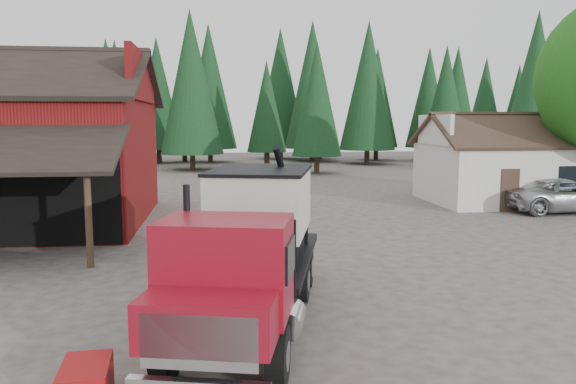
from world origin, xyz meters
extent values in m
plane|color=#4B403B|center=(0.00, 0.00, 0.00)|extent=(120.00, 120.00, 0.00)
cube|color=black|center=(-11.00, 12.50, 6.00)|extent=(12.80, 5.53, 2.35)
cube|color=maroon|center=(-5.00, 10.00, 6.00)|extent=(0.25, 7.00, 2.00)
cylinder|color=#382619|center=(-5.60, 2.10, 1.40)|extent=(0.20, 0.20, 2.80)
cube|color=silver|center=(13.00, 13.00, 1.50)|extent=(8.00, 6.00, 3.00)
cube|color=#38281E|center=(13.00, 11.50, 3.75)|extent=(8.60, 3.42, 1.80)
cube|color=#38281E|center=(13.00, 14.50, 3.75)|extent=(8.60, 3.42, 1.80)
cube|color=silver|center=(9.00, 13.00, 3.75)|extent=(0.20, 4.20, 1.50)
cube|color=#38281E|center=(11.50, 9.98, 1.00)|extent=(0.90, 0.06, 2.00)
cube|color=black|center=(14.50, 9.98, 1.60)|extent=(1.20, 0.06, 1.00)
cylinder|color=#382619|center=(6.00, 30.00, 0.80)|extent=(0.44, 0.44, 1.60)
cone|color=#10321A|center=(6.00, 30.00, 5.90)|extent=(3.96, 3.96, 9.00)
cylinder|color=#382619|center=(22.00, 26.00, 0.80)|extent=(0.44, 0.44, 1.60)
cone|color=#10321A|center=(22.00, 26.00, 6.90)|extent=(4.84, 4.84, 11.00)
cylinder|color=#382619|center=(-4.00, 34.00, 0.80)|extent=(0.44, 0.44, 1.60)
cone|color=#10321A|center=(-4.00, 34.00, 7.40)|extent=(5.28, 5.28, 12.00)
cylinder|color=black|center=(-2.81, -5.34, 0.48)|extent=(0.53, 1.01, 0.97)
cylinder|color=black|center=(-1.01, -5.79, 0.48)|extent=(0.53, 1.01, 0.97)
cylinder|color=black|center=(-1.80, -1.24, 0.48)|extent=(0.53, 1.01, 0.97)
cylinder|color=black|center=(0.00, -1.68, 0.48)|extent=(0.53, 1.01, 0.97)
cylinder|color=black|center=(-1.50, -0.04, 0.48)|extent=(0.53, 1.01, 0.97)
cylinder|color=black|center=(0.29, -0.48, 0.48)|extent=(0.53, 1.01, 0.97)
cube|color=black|center=(-1.24, -2.83, 0.84)|extent=(2.75, 7.58, 0.35)
cube|color=silver|center=(-2.21, -6.80, 1.19)|extent=(1.65, 0.48, 0.79)
cube|color=maroon|center=(-2.09, -6.29, 1.32)|extent=(2.20, 1.58, 0.75)
cube|color=maroon|center=(-1.81, -5.18, 1.80)|extent=(2.41, 1.96, 1.63)
cube|color=black|center=(-1.98, -5.86, 2.07)|extent=(1.81, 0.51, 0.79)
cylinder|color=black|center=(-2.48, -4.20, 2.29)|extent=(0.15, 0.15, 1.58)
cube|color=black|center=(-1.60, -4.33, 1.76)|extent=(2.12, 0.62, 1.41)
cube|color=black|center=(-0.94, -1.63, 1.07)|extent=(3.40, 5.49, 0.14)
cube|color=beige|center=(-0.94, -1.63, 2.38)|extent=(2.66, 3.30, 1.41)
cone|color=beige|center=(-0.94, -1.63, 1.50)|extent=(2.34, 2.34, 0.62)
cube|color=black|center=(-0.94, -1.63, 3.10)|extent=(2.77, 3.41, 0.07)
cylinder|color=black|center=(-0.13, -0.56, 2.29)|extent=(1.08, 1.78, 2.69)
cube|color=maroon|center=(-0.95, 0.55, 1.32)|extent=(0.68, 0.81, 0.40)
cylinder|color=silver|center=(-0.69, -4.87, 0.75)|extent=(0.69, 0.97, 0.49)
imported|color=#ACAEB4|center=(14.00, 9.60, 0.77)|extent=(5.55, 2.58, 1.54)
cube|color=maroon|center=(-3.93, -6.00, 0.30)|extent=(0.78, 1.15, 0.60)
camera|label=1|loc=(-1.92, -14.28, 4.22)|focal=35.00mm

